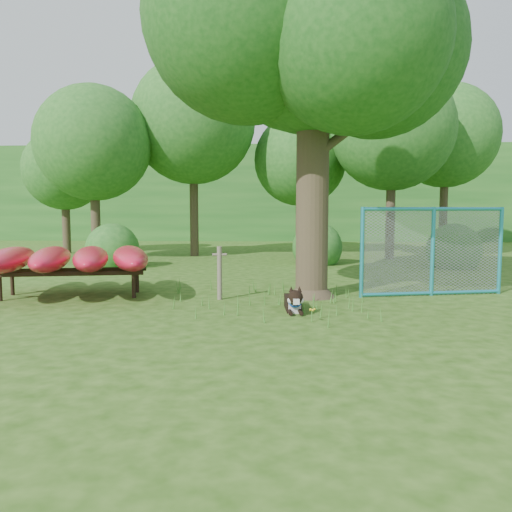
{
  "coord_description": "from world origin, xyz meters",
  "views": [
    {
      "loc": [
        0.74,
        -9.01,
        1.94
      ],
      "look_at": [
        0.2,
        1.2,
        1.0
      ],
      "focal_mm": 35.0,
      "sensor_mm": 36.0,
      "label": 1
    }
  ],
  "objects_px": {
    "kayak_rack": "(71,259)",
    "fence_section": "(433,251)",
    "husky_dog": "(294,302)",
    "oak_tree": "(311,21)"
  },
  "relations": [
    {
      "from": "fence_section",
      "to": "husky_dog",
      "type": "bearing_deg",
      "value": -159.95
    },
    {
      "from": "kayak_rack",
      "to": "fence_section",
      "type": "xyz_separation_m",
      "value": [
        8.14,
        0.56,
        0.15
      ]
    },
    {
      "from": "oak_tree",
      "to": "husky_dog",
      "type": "xyz_separation_m",
      "value": [
        -0.38,
        -1.74,
        -5.82
      ]
    },
    {
      "from": "kayak_rack",
      "to": "fence_section",
      "type": "bearing_deg",
      "value": -6.77
    },
    {
      "from": "oak_tree",
      "to": "kayak_rack",
      "type": "bearing_deg",
      "value": -176.57
    },
    {
      "from": "husky_dog",
      "to": "oak_tree",
      "type": "bearing_deg",
      "value": 73.62
    },
    {
      "from": "kayak_rack",
      "to": "husky_dog",
      "type": "distance_m",
      "value": 5.2
    },
    {
      "from": "husky_dog",
      "to": "kayak_rack",
      "type": "bearing_deg",
      "value": 159.8
    },
    {
      "from": "kayak_rack",
      "to": "husky_dog",
      "type": "relative_size",
      "value": 3.43
    },
    {
      "from": "kayak_rack",
      "to": "fence_section",
      "type": "height_order",
      "value": "fence_section"
    }
  ]
}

